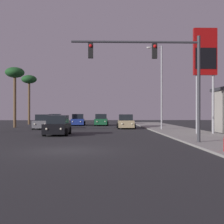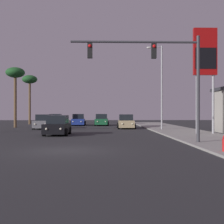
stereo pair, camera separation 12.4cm
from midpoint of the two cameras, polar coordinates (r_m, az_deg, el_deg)
name	(u,v)px [view 2 (the right image)]	position (r m, az deg, el deg)	size (l,w,h in m)	color
ground_plane	(65,151)	(16.10, -8.38, -6.98)	(120.00, 120.00, 0.00)	#28282B
sidewalk_right	(193,135)	(27.04, 14.79, -4.03)	(5.00, 60.00, 0.12)	gray
car_black	(58,126)	(27.00, -9.80, -2.55)	(2.04, 4.34, 1.68)	black
car_grey	(44,122)	(37.03, -12.26, -1.86)	(2.04, 4.31, 1.68)	slate
car_tan	(126,122)	(37.10, 2.67, -1.86)	(2.04, 4.34, 1.68)	tan
car_silver	(55,120)	(46.34, -10.22, -1.49)	(2.04, 4.33, 1.68)	#B7B7BC
car_blue	(78,120)	(45.60, -6.10, -1.51)	(2.04, 4.34, 1.68)	navy
car_green	(102,120)	(45.52, -1.83, -1.52)	(2.04, 4.34, 1.68)	#195933
traffic_light_mast	(161,66)	(19.42, 9.15, 8.29)	(7.88, 0.36, 6.50)	#38383D
street_lamp	(161,83)	(34.22, 8.98, 5.29)	(1.74, 0.24, 9.00)	#99999E
gas_station_sign	(205,58)	(28.16, 16.78, 9.52)	(2.00, 0.42, 9.00)	#99999E
palm_tree_far	(30,82)	(51.44, -14.75, 5.37)	(2.40, 2.40, 7.83)	brown
palm_tree_mid	(15,75)	(41.65, -17.19, 6.41)	(2.40, 2.40, 7.64)	brown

